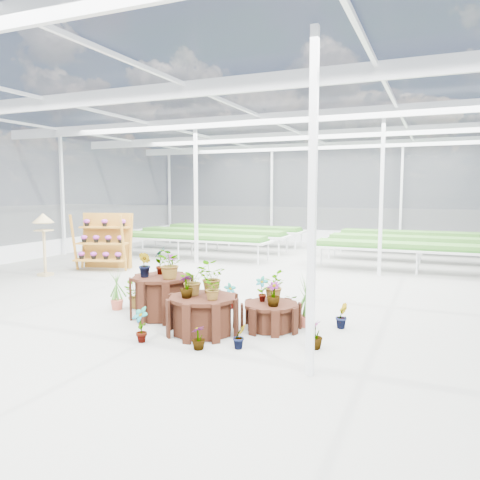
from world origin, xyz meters
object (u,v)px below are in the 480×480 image
at_px(plinth_mid, 203,315).
at_px(shelf_rack, 103,242).
at_px(bird_table, 44,245).
at_px(plinth_tall, 162,297).
at_px(plinth_low, 271,316).

bearing_deg(plinth_mid, shelf_rack, 141.78).
relative_size(plinth_mid, bird_table, 0.68).
bearing_deg(bird_table, plinth_mid, -17.77).
relative_size(plinth_tall, plinth_mid, 0.97).
distance_m(plinth_tall, bird_table, 6.12).
xyz_separation_m(plinth_tall, bird_table, (-5.55, 2.52, 0.50)).
distance_m(plinth_mid, bird_table, 7.46).
relative_size(plinth_low, bird_table, 0.57).
bearing_deg(shelf_rack, bird_table, -135.69).
bearing_deg(plinth_tall, shelf_rack, 139.27).
relative_size(plinth_mid, plinth_low, 1.19).
xyz_separation_m(plinth_mid, shelf_rack, (-5.90, 4.65, 0.55)).
bearing_deg(plinth_low, plinth_mid, -145.01).
bearing_deg(plinth_low, shelf_rack, 150.23).
xyz_separation_m(shelf_rack, bird_table, (-0.85, -1.52, 0.03)).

